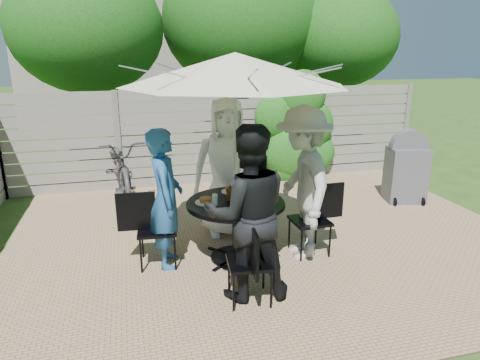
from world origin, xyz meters
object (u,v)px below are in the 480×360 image
object	(u,v)px
plate_right	(265,198)
plate_extra	(255,207)
person_back	(227,168)
glass_front	(248,203)
bicycle	(121,167)
chair_front	(250,278)
chair_right	(310,234)
coffee_cup	(241,191)
person_left	(166,199)
patio_table	(236,219)
person_right	(302,184)
umbrella	(235,69)
glass_left	(215,200)
plate_front	(240,210)
syrup_jug	(230,194)
chair_back	(226,210)
person_front	(248,214)
plate_back	(231,190)
glass_right	(255,192)
plate_left	(206,201)
chair_left	(157,244)

from	to	relation	value
plate_right	plate_extra	world-z (taller)	same
person_back	glass_front	world-z (taller)	person_back
glass_front	bicycle	distance (m)	3.47
chair_front	chair_right	distance (m)	1.37
plate_right	coffee_cup	size ratio (longest dim) A/B	2.17
person_back	plate_right	bearing A→B (deg)	-66.55
bicycle	chair_right	bearing A→B (deg)	-59.17
person_left	glass_front	xyz separation A→B (m)	(0.91, -0.35, -0.00)
patio_table	person_right	world-z (taller)	person_right
plate_right	glass_front	distance (m)	0.37
coffee_cup	bicycle	size ratio (longest dim) A/B	0.06
umbrella	glass_left	distance (m)	1.50
person_left	plate_front	xyz separation A→B (m)	(0.79, -0.44, -0.05)
coffee_cup	bicycle	xyz separation A→B (m)	(-1.50, 2.66, -0.29)
plate_right	syrup_jug	size ratio (longest dim) A/B	1.62
bicycle	chair_back	bearing A→B (deg)	-59.79
glass_left	coffee_cup	distance (m)	0.48
person_left	plate_extra	size ratio (longest dim) A/B	7.04
person_front	plate_right	size ratio (longest dim) A/B	7.13
plate_back	bicycle	bearing A→B (deg)	119.43
patio_table	plate_right	world-z (taller)	plate_right
chair_back	coffee_cup	world-z (taller)	chair_back
chair_back	person_back	xyz separation A→B (m)	(-0.01, -0.14, 0.67)
glass_right	glass_front	bearing A→B (deg)	-118.56
plate_left	chair_left	bearing A→B (deg)	174.46
chair_back	umbrella	bearing A→B (deg)	2.57
bicycle	person_front	bearing A→B (deg)	-78.16
chair_front	syrup_jug	size ratio (longest dim) A/B	5.72
chair_right	syrup_jug	distance (m)	1.18
plate_front	glass_front	size ratio (longest dim) A/B	1.86
person_back	chair_left	distance (m)	1.45
umbrella	glass_front	xyz separation A→B (m)	(0.08, -0.27, -1.48)
chair_right	plate_extra	xyz separation A→B (m)	(-0.81, -0.22, 0.52)
patio_table	glass_front	size ratio (longest dim) A/B	9.19
chair_right	glass_left	distance (m)	1.35
plate_back	plate_right	world-z (taller)	same
plate_extra	glass_left	bearing A→B (deg)	150.51
chair_left	glass_front	bearing A→B (deg)	-14.58
glass_front	bicycle	world-z (taller)	bicycle
person_right	plate_back	xyz separation A→B (m)	(-0.79, 0.44, -0.16)
chair_front	glass_left	xyz separation A→B (m)	(-0.17, 0.88, 0.57)
chair_left	glass_right	distance (m)	1.35
glass_front	coffee_cup	distance (m)	0.48
umbrella	chair_back	xyz separation A→B (m)	(0.09, 0.96, -2.02)
plate_front	syrup_jug	bearing A→B (deg)	92.76
plate_right	person_back	bearing A→B (deg)	107.89
person_front	plate_back	world-z (taller)	person_front
plate_extra	plate_left	bearing A→B (deg)	145.38
person_left	coffee_cup	xyz separation A→B (m)	(0.95, 0.13, -0.01)
person_back	chair_left	xyz separation A→B (m)	(-1.04, -0.73, -0.68)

